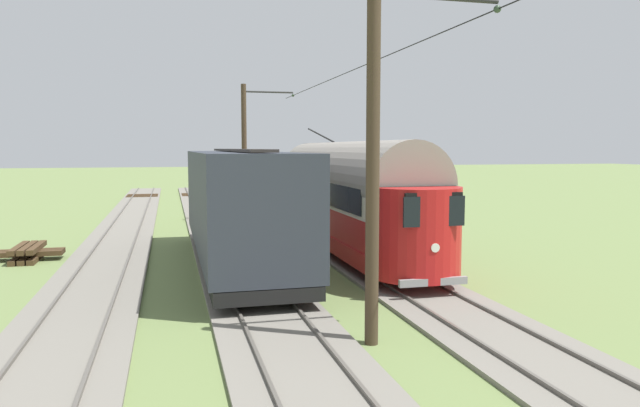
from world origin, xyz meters
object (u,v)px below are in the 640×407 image
Objects in this scene: vintage_streetcar at (348,195)px; switch_stand at (314,204)px; catenary_pole_mid_near at (376,155)px; track_end_bumper at (210,212)px; spare_tie_stack at (28,253)px; boxcar_adjacent at (238,204)px; catenary_pole_foreground at (246,151)px.

vintage_streetcar is 12.70× the size of switch_stand.
catenary_pole_mid_near is 6.07× the size of switch_stand.
catenary_pole_mid_near is at bearing 94.48° from track_end_bumper.
catenary_pole_mid_near reaches higher than spare_tie_stack.
boxcar_adjacent is at bearing 66.55° from switch_stand.
spare_tie_stack is at bearing -52.38° from catenary_pole_mid_near.
boxcar_adjacent is 14.48m from track_end_bumper.
boxcar_adjacent is at bearing 90.01° from track_end_bumper.
boxcar_adjacent is 7.22× the size of track_end_bumper.
catenary_pole_mid_near is at bearing 90.00° from catenary_pole_foreground.
catenary_pole_foreground is 5.64m from switch_stand.
spare_tie_stack is at bearing 44.88° from catenary_pole_foreground.
vintage_streetcar reaches higher than track_end_bumper.
catenary_pole_foreground reaches higher than switch_stand.
vintage_streetcar reaches higher than boxcar_adjacent.
spare_tie_stack is at bearing -6.11° from vintage_streetcar.
vintage_streetcar is at bearing 109.56° from track_end_bumper.
vintage_streetcar is 1.21× the size of boxcar_adjacent.
vintage_streetcar is 6.54× the size of spare_tie_stack.
catenary_pole_foreground is 20.88m from catenary_pole_mid_near.
switch_stand is (-1.62, -12.15, -1.55)m from vintage_streetcar.
catenary_pole_mid_near reaches higher than vintage_streetcar.
vintage_streetcar reaches higher than spare_tie_stack.
spare_tie_stack is at bearing -22.96° from boxcar_adjacent.
switch_stand reaches higher than track_end_bumper.
catenary_pole_foreground is at bearing 129.39° from track_end_bumper.
boxcar_adjacent reaches higher than track_end_bumper.
vintage_streetcar is 11.01m from catenary_pole_mid_near.
vintage_streetcar is 8.72× the size of track_end_bumper.
spare_tie_stack is at bearing 57.10° from track_end_bumper.
catenary_pole_mid_near is 15.36m from spare_tie_stack.
catenary_pole_foreground is at bearing -90.00° from catenary_pole_mid_near.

